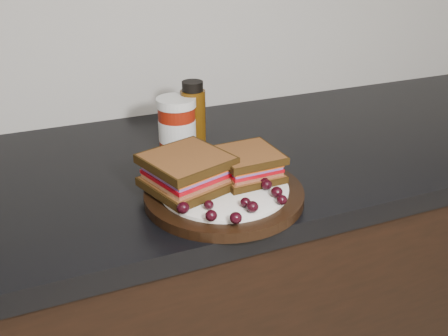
# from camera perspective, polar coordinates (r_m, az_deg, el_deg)

# --- Properties ---
(base_cabinets) EXTENTS (3.96, 0.58, 0.86)m
(base_cabinets) POSITION_cam_1_polar(r_m,az_deg,el_deg) (1.30, -3.42, -18.27)
(base_cabinets) COLOR black
(base_cabinets) RESTS_ON ground_plane
(countertop) EXTENTS (3.98, 0.60, 0.04)m
(countertop) POSITION_cam_1_polar(r_m,az_deg,el_deg) (1.04, -4.07, -0.10)
(countertop) COLOR black
(countertop) RESTS_ON base_cabinets
(plate) EXTENTS (0.28, 0.28, 0.02)m
(plate) POSITION_cam_1_polar(r_m,az_deg,el_deg) (0.88, 0.00, -3.00)
(plate) COLOR black
(plate) RESTS_ON countertop
(sandwich_left) EXTENTS (0.16, 0.16, 0.06)m
(sandwich_left) POSITION_cam_1_polar(r_m,az_deg,el_deg) (0.86, -4.29, -0.42)
(sandwich_left) COLOR brown
(sandwich_left) RESTS_ON plate
(sandwich_right) EXTENTS (0.11, 0.11, 0.05)m
(sandwich_right) POSITION_cam_1_polar(r_m,az_deg,el_deg) (0.89, 2.72, 0.42)
(sandwich_right) COLOR brown
(sandwich_right) RESTS_ON plate
(grape_0) EXTENTS (0.02, 0.02, 0.02)m
(grape_0) POSITION_cam_1_polar(r_m,az_deg,el_deg) (0.79, -4.70, -4.55)
(grape_0) COLOR black
(grape_0) RESTS_ON plate
(grape_1) EXTENTS (0.02, 0.02, 0.02)m
(grape_1) POSITION_cam_1_polar(r_m,az_deg,el_deg) (0.80, -1.75, -4.23)
(grape_1) COLOR black
(grape_1) RESTS_ON plate
(grape_2) EXTENTS (0.02, 0.02, 0.02)m
(grape_2) POSITION_cam_1_polar(r_m,az_deg,el_deg) (0.77, -1.47, -5.46)
(grape_2) COLOR black
(grape_2) RESTS_ON plate
(grape_3) EXTENTS (0.02, 0.02, 0.02)m
(grape_3) POSITION_cam_1_polar(r_m,az_deg,el_deg) (0.76, 1.35, -5.73)
(grape_3) COLOR black
(grape_3) RESTS_ON plate
(grape_4) EXTENTS (0.02, 0.02, 0.02)m
(grape_4) POSITION_cam_1_polar(r_m,az_deg,el_deg) (0.79, 3.26, -4.45)
(grape_4) COLOR black
(grape_4) RESTS_ON plate
(grape_5) EXTENTS (0.02, 0.02, 0.02)m
(grape_5) POSITION_cam_1_polar(r_m,az_deg,el_deg) (0.81, 2.46, -3.94)
(grape_5) COLOR black
(grape_5) RESTS_ON plate
(grape_6) EXTENTS (0.02, 0.02, 0.02)m
(grape_6) POSITION_cam_1_polar(r_m,az_deg,el_deg) (0.82, 6.62, -3.63)
(grape_6) COLOR black
(grape_6) RESTS_ON plate
(grape_7) EXTENTS (0.02, 0.02, 0.02)m
(grape_7) POSITION_cam_1_polar(r_m,az_deg,el_deg) (0.84, 6.05, -2.75)
(grape_7) COLOR black
(grape_7) RESTS_ON plate
(grape_8) EXTENTS (0.02, 0.02, 0.02)m
(grape_8) POSITION_cam_1_polar(r_m,az_deg,el_deg) (0.86, 4.88, -1.92)
(grape_8) COLOR black
(grape_8) RESTS_ON plate
(grape_9) EXTENTS (0.02, 0.02, 0.02)m
(grape_9) POSITION_cam_1_polar(r_m,az_deg,el_deg) (0.87, 4.59, -1.62)
(grape_9) COLOR black
(grape_9) RESTS_ON plate
(grape_10) EXTENTS (0.02, 0.02, 0.02)m
(grape_10) POSITION_cam_1_polar(r_m,az_deg,el_deg) (0.91, 3.54, -0.12)
(grape_10) COLOR black
(grape_10) RESTS_ON plate
(grape_11) EXTENTS (0.02, 0.02, 0.02)m
(grape_11) POSITION_cam_1_polar(r_m,az_deg,el_deg) (0.90, 3.10, -0.37)
(grape_11) COLOR black
(grape_11) RESTS_ON plate
(grape_12) EXTENTS (0.02, 0.02, 0.02)m
(grape_12) POSITION_cam_1_polar(r_m,az_deg,el_deg) (0.92, 2.12, 0.04)
(grape_12) COLOR black
(grape_12) RESTS_ON plate
(grape_13) EXTENTS (0.02, 0.02, 0.01)m
(grape_13) POSITION_cam_1_polar(r_m,az_deg,el_deg) (0.88, -5.02, -1.34)
(grape_13) COLOR black
(grape_13) RESTS_ON plate
(grape_14) EXTENTS (0.02, 0.02, 0.02)m
(grape_14) POSITION_cam_1_polar(r_m,az_deg,el_deg) (0.86, -5.02, -1.92)
(grape_14) COLOR black
(grape_14) RESTS_ON plate
(grape_15) EXTENTS (0.02, 0.02, 0.02)m
(grape_15) POSITION_cam_1_polar(r_m,az_deg,el_deg) (0.84, -4.42, -2.52)
(grape_15) COLOR black
(grape_15) RESTS_ON plate
(grape_16) EXTENTS (0.02, 0.02, 0.02)m
(grape_16) POSITION_cam_1_polar(r_m,az_deg,el_deg) (0.89, -4.80, -1.01)
(grape_16) COLOR black
(grape_16) RESTS_ON plate
(grape_17) EXTENTS (0.02, 0.02, 0.02)m
(grape_17) POSITION_cam_1_polar(r_m,az_deg,el_deg) (0.86, -4.91, -1.78)
(grape_17) COLOR black
(grape_17) RESTS_ON plate
(grape_18) EXTENTS (0.02, 0.02, 0.02)m
(grape_18) POSITION_cam_1_polar(r_m,az_deg,el_deg) (0.83, -4.94, -2.97)
(grape_18) COLOR black
(grape_18) RESTS_ON plate
(condiment_jar) EXTENTS (0.10, 0.10, 0.12)m
(condiment_jar) POSITION_cam_1_polar(r_m,az_deg,el_deg) (1.04, -5.39, 4.83)
(condiment_jar) COLOR maroon
(condiment_jar) RESTS_ON countertop
(oil_bottle) EXTENTS (0.06, 0.06, 0.15)m
(oil_bottle) POSITION_cam_1_polar(r_m,az_deg,el_deg) (1.06, -3.53, 6.05)
(oil_bottle) COLOR #4B2C07
(oil_bottle) RESTS_ON countertop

